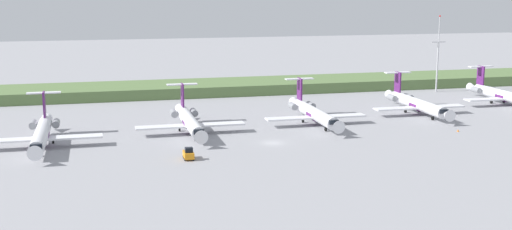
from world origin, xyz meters
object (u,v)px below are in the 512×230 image
regional_jet_fifth (416,103)px  regional_jet_sixth (502,95)px  antenna_mast (438,60)px  baggage_tug (189,154)px  regional_jet_fourth (314,113)px  regional_jet_second (42,133)px  regional_jet_third (189,121)px  safety_cone_front_marker (458,130)px

regional_jet_fifth → regional_jet_sixth: bearing=12.9°
antenna_mast → baggage_tug: antenna_mast is taller
regional_jet_fourth → baggage_tug: 39.87m
baggage_tug → regional_jet_second: bearing=147.4°
regional_jet_fourth → regional_jet_fifth: (28.17, 5.29, 0.00)m
regional_jet_second → regional_jet_third: size_ratio=1.00×
regional_jet_fourth → antenna_mast: (50.52, 35.45, 6.79)m
regional_jet_fourth → regional_jet_sixth: 57.60m
regional_jet_sixth → antenna_mast: bearing=103.9°
regional_jet_second → antenna_mast: 116.66m
regional_jet_third → baggage_tug: (-3.33, -21.81, -1.53)m
regional_jet_second → regional_jet_third: (29.36, 5.13, 0.00)m
regional_jet_sixth → baggage_tug: size_ratio=9.69×
regional_jet_fifth → antenna_mast: (22.35, 30.16, 6.79)m
regional_jet_fourth → baggage_tug: bearing=-142.8°
regional_jet_second → regional_jet_third: bearing=9.9°
regional_jet_sixth → baggage_tug: 95.15m
regional_jet_sixth → regional_jet_fourth: bearing=-168.2°
baggage_tug → regional_jet_sixth: bearing=22.1°
regional_jet_fourth → regional_jet_fifth: same height
regional_jet_fourth → regional_jet_second: bearing=-172.7°
baggage_tug → regional_jet_third: bearing=81.3°
regional_jet_second → baggage_tug: (26.03, -16.68, -1.53)m
regional_jet_sixth → safety_cone_front_marker: regional_jet_sixth is taller
regional_jet_second → regional_jet_third: 29.81m
regional_jet_sixth → antenna_mast: size_ratio=1.38×
regional_jet_second → regional_jet_sixth: size_ratio=1.00×
regional_jet_fifth → safety_cone_front_marker: size_ratio=56.36×
regional_jet_fourth → regional_jet_fifth: bearing=10.6°
antenna_mast → regional_jet_sixth: bearing=-76.1°
regional_jet_fourth → safety_cone_front_marker: regional_jet_fourth is taller
antenna_mast → safety_cone_front_marker: (-23.31, -50.74, -9.05)m
regional_jet_third → antenna_mast: (78.94, 37.71, 6.79)m
antenna_mast → safety_cone_front_marker: bearing=-114.7°
antenna_mast → baggage_tug: bearing=-144.1°
regional_jet_second → regional_jet_fourth: size_ratio=1.00×
regional_jet_second → regional_jet_sixth: 115.76m
regional_jet_second → regional_jet_sixth: bearing=9.5°
baggage_tug → safety_cone_front_marker: (58.95, 8.79, -0.73)m
regional_jet_second → regional_jet_fifth: (85.95, 12.68, 0.00)m
regional_jet_second → regional_jet_fifth: bearing=8.4°
safety_cone_front_marker → regional_jet_sixth: bearing=42.8°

